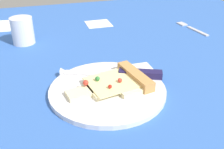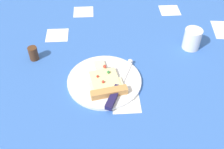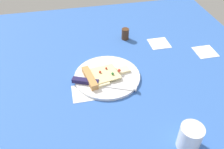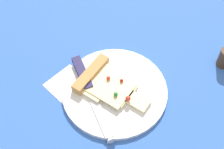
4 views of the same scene
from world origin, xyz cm
name	(u,v)px [view 2 (image 2 of 4)]	position (x,y,z in cm)	size (l,w,h in cm)	color
ground_plane	(128,95)	(-0.03, 0.01, -1.50)	(143.54, 143.54, 3.00)	#3360B7
plate	(104,81)	(-5.31, -7.71, 0.54)	(25.36, 25.36, 1.07)	silver
pizza_slice	(106,83)	(-2.78, -7.23, 1.86)	(18.54, 12.68, 2.53)	beige
knife	(118,88)	(-0.84, -3.41, 1.68)	(22.91, 11.31, 2.45)	silver
drinking_glass	(192,39)	(-22.35, 26.79, 4.05)	(6.67, 6.67, 8.09)	white
pepper_shaker	(33,53)	(-19.03, -33.38, 2.63)	(3.41, 3.41, 5.25)	#4C2D19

